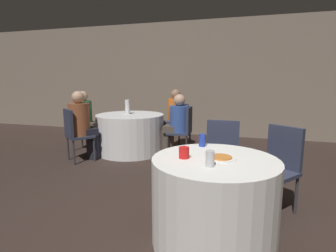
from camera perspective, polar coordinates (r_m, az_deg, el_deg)
name	(u,v)px	position (r m, az deg, el deg)	size (l,w,h in m)	color
ground_plane	(188,237)	(2.53, 4.38, -22.88)	(16.00, 16.00, 0.00)	#332621
wall_back	(227,79)	(6.56, 12.79, 9.91)	(16.00, 0.06, 2.80)	gray
table_near	(214,200)	(2.34, 9.96, -15.63)	(1.05, 1.05, 0.73)	white
table_far	(130,133)	(5.09, -8.18, -1.58)	(1.28, 1.28, 0.73)	white
chair_near_north	(222,152)	(3.16, 11.62, -5.56)	(0.41, 0.41, 0.90)	#2D3347
chair_near_northeast	(279,161)	(2.98, 23.02, -7.11)	(0.56, 0.56, 0.90)	#2D3347
chair_far_west	(80,123)	(5.50, -18.62, 0.67)	(0.44, 0.43, 0.90)	#2D3347
chair_far_northeast	(180,121)	(5.43, 2.54, 1.07)	(0.56, 0.56, 0.90)	#2D3347
chair_far_east	(184,127)	(4.74, 3.56, -0.23)	(0.41, 0.41, 0.90)	#2D3347
chair_far_southwest	(74,131)	(4.67, -19.73, -0.96)	(0.56, 0.56, 0.90)	#2D3347
person_blue_shirt	(176,124)	(4.77, 1.66, 0.34)	(0.51, 0.35, 1.13)	#4C4238
person_orange_shirt	(172,119)	(5.36, 0.95, 1.54)	(0.45, 0.44, 1.19)	#33384C
person_green_jacket	(87,121)	(5.42, -17.14, 1.12)	(0.50, 0.33, 1.17)	#4C4238
person_floral_shirt	(83,126)	(4.70, -17.93, 0.08)	(0.46, 0.48, 1.20)	black
pizza_plate_near	(221,158)	(2.22, 11.44, -6.74)	(0.26, 0.26, 0.02)	white
soda_can_silver	(210,159)	(1.99, 9.12, -7.01)	(0.07, 0.07, 0.12)	silver
soda_can_blue	(202,140)	(2.58, 7.47, -3.09)	(0.07, 0.07, 0.12)	#1E38A5
cup_near	(184,153)	(2.18, 3.51, -5.80)	(0.09, 0.09, 0.09)	red
bottle_far	(127,107)	(5.09, -8.83, 4.14)	(0.09, 0.09, 0.28)	white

